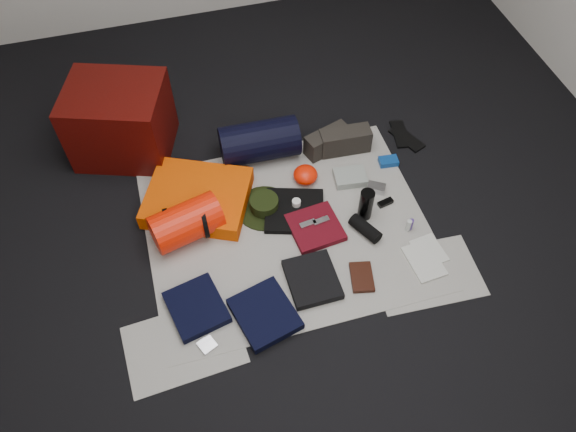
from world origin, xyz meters
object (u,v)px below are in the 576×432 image
object	(u,v)px
paperback_book	(362,277)
compact_camera	(376,188)
navy_duffel	(259,141)
red_cabinet	(120,121)
water_bottle	(366,204)
stuff_sack	(186,223)
sleeping_pad	(198,198)

from	to	relation	value
paperback_book	compact_camera	bearing A→B (deg)	74.09
navy_duffel	red_cabinet	bearing A→B (deg)	161.14
water_bottle	compact_camera	size ratio (longest dim) A/B	1.92
stuff_sack	paperback_book	world-z (taller)	stuff_sack
red_cabinet	compact_camera	bearing A→B (deg)	-9.27
red_cabinet	sleeping_pad	world-z (taller)	red_cabinet
compact_camera	paperback_book	distance (m)	0.63
red_cabinet	sleeping_pad	bearing A→B (deg)	-38.96
sleeping_pad	water_bottle	distance (m)	0.99
red_cabinet	paperback_book	xyz separation A→B (m)	(1.12, -1.33, -0.22)
sleeping_pad	water_bottle	bearing A→B (deg)	-21.01
water_bottle	navy_duffel	bearing A→B (deg)	126.86
sleeping_pad	stuff_sack	bearing A→B (deg)	-114.51
navy_duffel	paperback_book	xyz separation A→B (m)	(0.31, -1.03, -0.11)
stuff_sack	water_bottle	distance (m)	1.03
sleeping_pad	compact_camera	size ratio (longest dim) A/B	5.37
stuff_sack	navy_duffel	world-z (taller)	navy_duffel
navy_duffel	paperback_book	distance (m)	1.08
sleeping_pad	navy_duffel	bearing A→B (deg)	31.67
water_bottle	paperback_book	xyz separation A→B (m)	(-0.16, -0.40, -0.09)
sleeping_pad	red_cabinet	bearing A→B (deg)	121.66
red_cabinet	sleeping_pad	xyz separation A→B (m)	(0.36, -0.58, -0.18)
stuff_sack	compact_camera	size ratio (longest dim) A/B	3.57
stuff_sack	paperback_book	xyz separation A→B (m)	(0.86, -0.55, -0.10)
red_cabinet	stuff_sack	bearing A→B (deg)	-52.27
stuff_sack	water_bottle	xyz separation A→B (m)	(1.02, -0.15, -0.01)
navy_duffel	compact_camera	bearing A→B (deg)	-36.18
compact_camera	red_cabinet	bearing A→B (deg)	-178.04
water_bottle	compact_camera	world-z (taller)	water_bottle
navy_duffel	sleeping_pad	bearing A→B (deg)	-146.72
sleeping_pad	water_bottle	xyz separation A→B (m)	(0.92, -0.35, 0.05)
stuff_sack	compact_camera	bearing A→B (deg)	0.72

